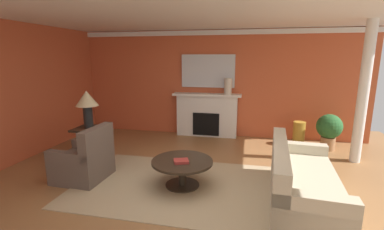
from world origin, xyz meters
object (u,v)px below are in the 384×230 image
(side_table, at_px, (90,142))
(mantel_mirror, at_px, (208,71))
(table_lamp, at_px, (87,102))
(vase_tall_corner, at_px, (299,133))
(sofa, at_px, (300,183))
(vase_mantel_right, at_px, (228,86))
(potted_plant, at_px, (329,129))
(coffee_table, at_px, (182,167))
(fireplace, at_px, (207,116))
(armchair_near_window, at_px, (84,162))

(side_table, bearing_deg, mantel_mirror, 49.82)
(table_lamp, xyz_separation_m, vase_tall_corner, (4.34, 1.99, -0.94))
(side_table, distance_m, vase_tall_corner, 4.77)
(sofa, relative_size, side_table, 3.09)
(mantel_mirror, distance_m, table_lamp, 3.19)
(vase_tall_corner, bearing_deg, sofa, -98.69)
(table_lamp, bearing_deg, side_table, -90.00)
(vase_mantel_right, bearing_deg, side_table, -139.10)
(vase_mantel_right, distance_m, potted_plant, 2.55)
(coffee_table, xyz_separation_m, table_lamp, (-2.11, 0.70, 0.89))
(vase_mantel_right, bearing_deg, vase_tall_corner, -8.11)
(coffee_table, height_order, potted_plant, potted_plant)
(coffee_table, xyz_separation_m, vase_tall_corner, (2.23, 2.69, -0.05))
(fireplace, relative_size, sofa, 0.83)
(sofa, xyz_separation_m, side_table, (-3.91, 0.84, 0.10))
(fireplace, bearing_deg, side_table, -131.63)
(mantel_mirror, height_order, vase_tall_corner, mantel_mirror)
(vase_mantel_right, bearing_deg, coffee_table, -99.23)
(coffee_table, xyz_separation_m, side_table, (-2.11, 0.70, 0.06))
(armchair_near_window, bearing_deg, potted_plant, 29.18)
(armchair_near_window, xyz_separation_m, side_table, (-0.38, 0.79, 0.09))
(fireplace, relative_size, coffee_table, 1.80)
(vase_tall_corner, height_order, vase_mantel_right, vase_mantel_right)
(fireplace, xyz_separation_m, coffee_table, (0.07, -2.99, -0.21))
(sofa, relative_size, coffee_table, 2.16)
(fireplace, distance_m, vase_tall_corner, 2.34)
(coffee_table, bearing_deg, potted_plant, 40.96)
(sofa, height_order, coffee_table, sofa)
(sofa, bearing_deg, potted_plant, 68.34)
(vase_mantel_right, bearing_deg, potted_plant, -11.47)
(fireplace, bearing_deg, vase_tall_corner, -7.40)
(armchair_near_window, distance_m, potted_plant, 5.23)
(side_table, relative_size, vase_tall_corner, 1.22)
(mantel_mirror, height_order, coffee_table, mantel_mirror)
(table_lamp, distance_m, potted_plant, 5.29)
(coffee_table, xyz_separation_m, potted_plant, (2.83, 2.46, 0.16))
(side_table, bearing_deg, vase_mantel_right, 40.90)
(coffee_table, bearing_deg, sofa, -4.49)
(sofa, bearing_deg, table_lamp, 167.88)
(fireplace, relative_size, table_lamp, 2.40)
(vase_tall_corner, bearing_deg, fireplace, 172.60)
(sofa, height_order, armchair_near_window, armchair_near_window)
(vase_tall_corner, xyz_separation_m, vase_mantel_right, (-1.75, 0.25, 1.07))
(mantel_mirror, height_order, sofa, mantel_mirror)
(coffee_table, height_order, vase_mantel_right, vase_mantel_right)
(coffee_table, relative_size, vase_mantel_right, 2.43)
(sofa, relative_size, vase_mantel_right, 5.26)
(armchair_near_window, xyz_separation_m, coffee_table, (1.73, 0.09, 0.03))
(coffee_table, height_order, table_lamp, table_lamp)
(sofa, bearing_deg, coffee_table, 175.51)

